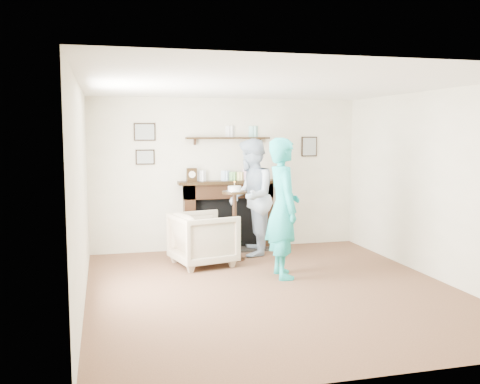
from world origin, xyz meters
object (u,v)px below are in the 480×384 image
(man, at_px, (251,255))
(woman, at_px, (282,276))
(pedestal_table, at_px, (235,212))
(armchair, at_px, (204,265))

(man, distance_m, woman, 1.36)
(woman, relative_size, pedestal_table, 1.55)
(woman, xyz_separation_m, pedestal_table, (-0.40, 1.10, 0.74))
(man, height_order, pedestal_table, pedestal_table)
(armchair, distance_m, pedestal_table, 0.93)
(woman, bearing_deg, man, 5.94)
(woman, height_order, pedestal_table, pedestal_table)
(man, bearing_deg, pedestal_table, -33.53)
(woman, bearing_deg, pedestal_table, 22.96)
(armchair, bearing_deg, man, -74.65)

